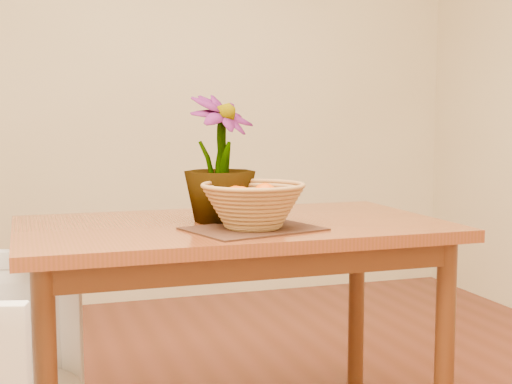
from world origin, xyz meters
name	(u,v)px	position (x,y,z in m)	size (l,w,h in m)	color
wall_back	(138,74)	(0.00, 2.25, 1.35)	(4.00, 0.02, 2.70)	beige
table	(233,248)	(0.00, 0.30, 0.66)	(1.40, 0.80, 0.75)	brown
placemat	(253,229)	(0.02, 0.13, 0.75)	(0.39, 0.29, 0.01)	#371E14
wicker_basket	(253,207)	(0.02, 0.13, 0.82)	(0.33, 0.33, 0.13)	#A27043
orange_pile	(253,198)	(0.02, 0.13, 0.85)	(0.19, 0.18, 0.08)	#D95703
potted_plant	(220,158)	(-0.04, 0.33, 0.96)	(0.24, 0.24, 0.43)	#174513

